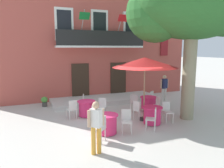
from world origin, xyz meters
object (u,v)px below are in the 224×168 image
object	(u,v)px
cafe_table_middle	(107,124)
cafe_chair_front_1	(156,105)
cafe_table_front	(148,104)
cafe_table_far_side	(87,108)
cafe_table_near_tree	(152,115)
cafe_chair_middle_1	(101,127)
plane_tree	(191,6)
cafe_chair_far_side_0	(72,108)
cafe_chair_near_tree_1	(138,109)
pedestrian_mid_plaza	(96,125)
cafe_chair_near_tree_0	(167,110)
pedestrian_near_entrance	(164,87)
cafe_chair_front_0	(134,101)
cafe_chair_far_side_1	(102,106)
cafe_chair_middle_0	(96,116)
cafe_chair_front_2	(153,98)
cafe_chair_near_tree_2	(153,118)
ground_planter_left	(44,101)
cafe_umbrella	(145,63)
cafe_chair_middle_2	(126,119)
cafe_chair_far_side_2	(86,102)

from	to	relation	value
cafe_table_middle	cafe_chair_front_1	xyz separation A→B (m)	(3.06, 1.32, 0.14)
cafe_table_front	cafe_table_far_side	size ratio (longest dim) A/B	1.00
cafe_table_near_tree	cafe_chair_middle_1	size ratio (longest dim) A/B	0.95
cafe_chair_middle_1	cafe_chair_front_1	world-z (taller)	same
plane_tree	cafe_chair_far_side_0	distance (m)	6.90
cafe_chair_near_tree_1	pedestrian_mid_plaza	bearing A→B (deg)	-139.26
cafe_table_near_tree	cafe_chair_near_tree_0	world-z (taller)	cafe_chair_near_tree_0
cafe_table_middle	pedestrian_near_entrance	bearing A→B (deg)	33.29
cafe_chair_far_side_0	cafe_chair_front_0	bearing A→B (deg)	1.80
cafe_chair_front_1	pedestrian_mid_plaza	world-z (taller)	pedestrian_mid_plaza
cafe_chair_far_side_1	plane_tree	bearing A→B (deg)	-24.42
cafe_chair_middle_0	cafe_chair_front_2	world-z (taller)	same
cafe_chair_front_1	pedestrian_near_entrance	xyz separation A→B (m)	(1.74, 1.83, 0.43)
cafe_chair_front_1	pedestrian_mid_plaza	xyz separation A→B (m)	(-3.94, -2.71, 0.41)
cafe_chair_near_tree_2	pedestrian_mid_plaza	distance (m)	2.90
cafe_chair_near_tree_2	cafe_table_front	distance (m)	2.76
cafe_table_near_tree	ground_planter_left	bearing A→B (deg)	130.46
cafe_table_near_tree	cafe_chair_far_side_0	distance (m)	3.62
cafe_chair_near_tree_1	pedestrian_mid_plaza	size ratio (longest dim) A/B	0.55
cafe_table_far_side	cafe_umbrella	xyz separation A→B (m)	(2.27, -1.50, 2.22)
cafe_chair_near_tree_1	cafe_chair_near_tree_0	bearing A→B (deg)	-31.77
cafe_table_near_tree	cafe_umbrella	xyz separation A→B (m)	(-0.05, 0.63, 2.22)
cafe_chair_far_side_1	cafe_table_middle	bearing A→B (deg)	-103.83
pedestrian_near_entrance	cafe_chair_front_1	bearing A→B (deg)	-133.47
cafe_chair_middle_2	cafe_chair_middle_0	bearing A→B (deg)	135.31
cafe_chair_middle_0	cafe_chair_near_tree_1	bearing A→B (deg)	6.26
cafe_table_front	cafe_chair_near_tree_1	bearing A→B (deg)	-137.75
ground_planter_left	pedestrian_near_entrance	size ratio (longest dim) A/B	0.33
pedestrian_near_entrance	cafe_chair_middle_0	bearing A→B (deg)	-154.11
cafe_chair_near_tree_1	cafe_table_front	bearing A→B (deg)	42.25
cafe_table_near_tree	cafe_table_far_side	distance (m)	3.16
cafe_table_near_tree	cafe_chair_near_tree_2	size ratio (longest dim) A/B	0.95
cafe_chair_far_side_2	plane_tree	bearing A→B (deg)	-34.41
cafe_chair_far_side_1	cafe_chair_far_side_2	xyz separation A→B (m)	(-0.48, 1.15, 0.00)
ground_planter_left	cafe_chair_far_side_2	bearing A→B (deg)	-45.00
plane_tree	cafe_chair_middle_2	bearing A→B (deg)	-170.11
cafe_table_middle	cafe_chair_near_tree_1	bearing A→B (deg)	27.28
cafe_table_front	cafe_umbrella	xyz separation A→B (m)	(-0.95, -1.16, 2.22)
cafe_chair_middle_1	cafe_chair_front_0	size ratio (longest dim) A/B	1.00
cafe_chair_middle_0	cafe_chair_middle_2	xyz separation A→B (m)	(0.92, -0.91, 0.00)
ground_planter_left	cafe_chair_middle_1	bearing A→B (deg)	-75.99
cafe_table_middle	cafe_chair_front_0	xyz separation A→B (m)	(2.37, 2.32, 0.14)
cafe_chair_middle_0	cafe_table_near_tree	bearing A→B (deg)	-10.80
cafe_chair_near_tree_2	cafe_chair_middle_1	size ratio (longest dim) A/B	1.00
cafe_chair_front_1	cafe_table_near_tree	bearing A→B (deg)	-130.13
cafe_chair_near_tree_0	cafe_chair_middle_1	size ratio (longest dim) A/B	1.00
cafe_table_near_tree	cafe_table_front	world-z (taller)	same
cafe_chair_front_1	cafe_chair_far_side_2	distance (m)	3.56
cafe_chair_middle_0	cafe_chair_front_2	bearing A→B (deg)	25.06
plane_tree	cafe_chair_near_tree_1	bearing A→B (deg)	165.68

